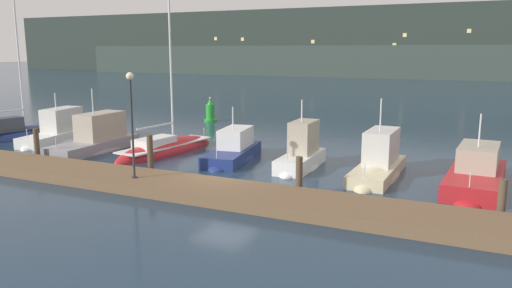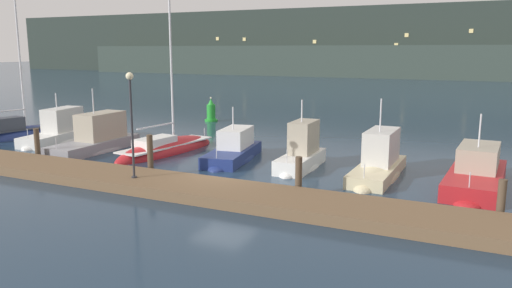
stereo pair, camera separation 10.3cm
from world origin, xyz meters
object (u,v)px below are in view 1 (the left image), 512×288
motorboat_berth_7 (378,169)px  dock_lamppost (131,109)px  sailboat_berth_4 (166,151)px  motorboat_berth_6 (301,159)px  motorboat_berth_5 (233,155)px  sailboat_berth_1 (17,136)px  channel_buoy (210,112)px  motorboat_berth_8 (476,180)px  motorboat_berth_3 (95,144)px  motorboat_berth_2 (58,136)px

motorboat_berth_7 → dock_lamppost: size_ratio=1.40×
sailboat_berth_4 → motorboat_berth_6: 8.43m
motorboat_berth_5 → motorboat_berth_7: motorboat_berth_7 is taller
sailboat_berth_4 → motorboat_berth_6: size_ratio=2.40×
sailboat_berth_4 → sailboat_berth_1: bearing=-178.8°
sailboat_berth_1 → channel_buoy: bearing=57.9°
motorboat_berth_8 → motorboat_berth_3: bearing=-177.3°
motorboat_berth_5 → dock_lamppost: 7.59m
motorboat_berth_3 → motorboat_berth_5: motorboat_berth_3 is taller
sailboat_berth_4 → dock_lamppost: bearing=-64.6°
motorboat_berth_3 → motorboat_berth_8: 20.64m
motorboat_berth_5 → motorboat_berth_8: bearing=-1.6°
sailboat_berth_1 → channel_buoy: size_ratio=5.05×
sailboat_berth_4 → motorboat_berth_6: bearing=-1.4°
motorboat_berth_8 → sailboat_berth_4: bearing=178.9°
channel_buoy → motorboat_berth_7: bearing=-37.1°
sailboat_berth_1 → dock_lamppost: sailboat_berth_1 is taller
sailboat_berth_1 → motorboat_berth_5: 16.45m
sailboat_berth_1 → motorboat_berth_3: 8.02m
motorboat_berth_8 → channel_buoy: bearing=148.8°
motorboat_berth_2 → motorboat_berth_6: 16.73m
motorboat_berth_5 → channel_buoy: bearing=125.2°
motorboat_berth_5 → motorboat_berth_6: motorboat_berth_6 is taller
sailboat_berth_1 → sailboat_berth_4: 12.03m
motorboat_berth_3 → channel_buoy: motorboat_berth_3 is taller
motorboat_berth_2 → motorboat_berth_3: bearing=-15.3°
motorboat_berth_7 → motorboat_berth_8: (4.22, -0.07, -0.04)m
sailboat_berth_1 → motorboat_berth_7: 24.33m
motorboat_berth_5 → channel_buoy: (-8.62, 12.22, 0.49)m
motorboat_berth_3 → motorboat_berth_8: bearing=2.7°
motorboat_berth_5 → motorboat_berth_6: size_ratio=1.31×
motorboat_berth_6 → motorboat_berth_7: size_ratio=0.75×
motorboat_berth_2 → dock_lamppost: bearing=-29.9°
sailboat_berth_1 → motorboat_berth_8: 28.56m
channel_buoy → motorboat_berth_2: bearing=-108.4°
motorboat_berth_6 → channel_buoy: (-12.62, 12.42, 0.32)m
motorboat_berth_2 → motorboat_berth_5: size_ratio=1.04×
sailboat_berth_1 → motorboat_berth_2: (3.72, 0.09, 0.24)m
motorboat_berth_5 → channel_buoy: 14.96m
channel_buoy → dock_lamppost: dock_lamppost is taller
motorboat_berth_7 → motorboat_berth_2: bearing=179.7°
motorboat_berth_3 → motorboat_berth_7: (16.39, 1.06, -0.06)m
motorboat_berth_2 → motorboat_berth_5: motorboat_berth_2 is taller
channel_buoy → motorboat_berth_5: bearing=-54.8°
sailboat_berth_1 → sailboat_berth_4: bearing=1.2°
motorboat_berth_5 → channel_buoy: motorboat_berth_5 is taller
sailboat_berth_4 → motorboat_berth_3: bearing=-162.2°
channel_buoy → dock_lamppost: bearing=-68.7°
motorboat_berth_8 → sailboat_berth_1: bearing=179.8°
sailboat_berth_4 → motorboat_berth_8: size_ratio=1.62×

